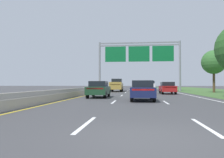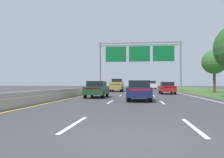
{
  "view_description": "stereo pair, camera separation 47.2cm",
  "coord_description": "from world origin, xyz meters",
  "px_view_note": "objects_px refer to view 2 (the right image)",
  "views": [
    {
      "loc": [
        -0.23,
        -5.55,
        1.3
      ],
      "look_at": [
        -4.03,
        29.34,
        2.09
      ],
      "focal_mm": 35.64,
      "sensor_mm": 36.0,
      "label": 1
    },
    {
      "loc": [
        0.23,
        -5.5,
        1.3
      ],
      "look_at": [
        -4.03,
        29.34,
        2.09
      ],
      "focal_mm": 35.64,
      "sensor_mm": 36.0,
      "label": 2
    }
  ],
  "objects_px": {
    "overhead_sign_gantry": "(139,56)",
    "car_navy_centre_lane_sedan": "(139,90)",
    "pickup_truck_gold": "(117,85)",
    "car_red_right_lane_sedan": "(167,88)",
    "roadside_tree_mid": "(214,62)",
    "car_white_right_lane_suv": "(152,85)",
    "car_darkgreen_left_lane_sedan": "(97,89)",
    "car_blue_centre_lane_sedan": "(138,86)"
  },
  "relations": [
    {
      "from": "overhead_sign_gantry",
      "to": "car_navy_centre_lane_sedan",
      "type": "bearing_deg",
      "value": -90.14
    },
    {
      "from": "pickup_truck_gold",
      "to": "car_red_right_lane_sedan",
      "type": "xyz_separation_m",
      "value": [
        7.4,
        -7.91,
        -0.26
      ]
    },
    {
      "from": "car_red_right_lane_sedan",
      "to": "roadside_tree_mid",
      "type": "bearing_deg",
      "value": -55.59
    },
    {
      "from": "car_white_right_lane_suv",
      "to": "roadside_tree_mid",
      "type": "height_order",
      "value": "roadside_tree_mid"
    },
    {
      "from": "roadside_tree_mid",
      "to": "car_red_right_lane_sedan",
      "type": "bearing_deg",
      "value": -145.67
    },
    {
      "from": "car_white_right_lane_suv",
      "to": "car_red_right_lane_sedan",
      "type": "distance_m",
      "value": 29.24
    },
    {
      "from": "car_navy_centre_lane_sedan",
      "to": "pickup_truck_gold",
      "type": "bearing_deg",
      "value": 10.72
    },
    {
      "from": "pickup_truck_gold",
      "to": "car_white_right_lane_suv",
      "type": "height_order",
      "value": "pickup_truck_gold"
    },
    {
      "from": "car_navy_centre_lane_sedan",
      "to": "roadside_tree_mid",
      "type": "height_order",
      "value": "roadside_tree_mid"
    },
    {
      "from": "overhead_sign_gantry",
      "to": "car_darkgreen_left_lane_sedan",
      "type": "xyz_separation_m",
      "value": [
        -4.12,
        -19.83,
        -5.66
      ]
    },
    {
      "from": "car_blue_centre_lane_sedan",
      "to": "car_darkgreen_left_lane_sedan",
      "type": "bearing_deg",
      "value": 172.16
    },
    {
      "from": "pickup_truck_gold",
      "to": "car_navy_centre_lane_sedan",
      "type": "relative_size",
      "value": 1.23
    },
    {
      "from": "car_blue_centre_lane_sedan",
      "to": "roadside_tree_mid",
      "type": "xyz_separation_m",
      "value": [
        11.51,
        -12.97,
        3.78
      ]
    },
    {
      "from": "car_red_right_lane_sedan",
      "to": "roadside_tree_mid",
      "type": "distance_m",
      "value": 9.96
    },
    {
      "from": "car_darkgreen_left_lane_sedan",
      "to": "roadside_tree_mid",
      "type": "bearing_deg",
      "value": -48.52
    },
    {
      "from": "overhead_sign_gantry",
      "to": "car_darkgreen_left_lane_sedan",
      "type": "height_order",
      "value": "overhead_sign_gantry"
    },
    {
      "from": "car_blue_centre_lane_sedan",
      "to": "overhead_sign_gantry",
      "type": "bearing_deg",
      "value": -176.86
    },
    {
      "from": "car_red_right_lane_sedan",
      "to": "roadside_tree_mid",
      "type": "height_order",
      "value": "roadside_tree_mid"
    },
    {
      "from": "car_blue_centre_lane_sedan",
      "to": "car_red_right_lane_sedan",
      "type": "distance_m",
      "value": 18.58
    },
    {
      "from": "pickup_truck_gold",
      "to": "roadside_tree_mid",
      "type": "distance_m",
      "value": 15.65
    },
    {
      "from": "car_navy_centre_lane_sedan",
      "to": "roadside_tree_mid",
      "type": "bearing_deg",
      "value": -32.86
    },
    {
      "from": "car_darkgreen_left_lane_sedan",
      "to": "car_white_right_lane_suv",
      "type": "height_order",
      "value": "car_white_right_lane_suv"
    },
    {
      "from": "car_navy_centre_lane_sedan",
      "to": "car_red_right_lane_sedan",
      "type": "xyz_separation_m",
      "value": [
        3.6,
        12.16,
        0.0
      ]
    },
    {
      "from": "car_navy_centre_lane_sedan",
      "to": "car_darkgreen_left_lane_sedan",
      "type": "relative_size",
      "value": 1.0
    },
    {
      "from": "car_darkgreen_left_lane_sedan",
      "to": "roadside_tree_mid",
      "type": "distance_m",
      "value": 20.91
    },
    {
      "from": "car_darkgreen_left_lane_sedan",
      "to": "car_navy_centre_lane_sedan",
      "type": "bearing_deg",
      "value": -131.92
    },
    {
      "from": "overhead_sign_gantry",
      "to": "car_navy_centre_lane_sedan",
      "type": "distance_m",
      "value": 24.09
    },
    {
      "from": "car_navy_centre_lane_sedan",
      "to": "car_red_right_lane_sedan",
      "type": "relative_size",
      "value": 1.0
    },
    {
      "from": "overhead_sign_gantry",
      "to": "roadside_tree_mid",
      "type": "distance_m",
      "value": 12.82
    },
    {
      "from": "car_red_right_lane_sedan",
      "to": "pickup_truck_gold",
      "type": "bearing_deg",
      "value": 43.16
    },
    {
      "from": "car_white_right_lane_suv",
      "to": "roadside_tree_mid",
      "type": "distance_m",
      "value": 25.52
    },
    {
      "from": "car_navy_centre_lane_sedan",
      "to": "car_darkgreen_left_lane_sedan",
      "type": "xyz_separation_m",
      "value": [
        -4.07,
        3.58,
        0.0
      ]
    },
    {
      "from": "pickup_truck_gold",
      "to": "car_blue_centre_lane_sedan",
      "type": "relative_size",
      "value": 1.23
    },
    {
      "from": "overhead_sign_gantry",
      "to": "car_white_right_lane_suv",
      "type": "height_order",
      "value": "overhead_sign_gantry"
    },
    {
      "from": "pickup_truck_gold",
      "to": "car_red_right_lane_sedan",
      "type": "distance_m",
      "value": 10.84
    },
    {
      "from": "car_darkgreen_left_lane_sedan",
      "to": "car_blue_centre_lane_sedan",
      "type": "relative_size",
      "value": 1.0
    },
    {
      "from": "overhead_sign_gantry",
      "to": "car_red_right_lane_sedan",
      "type": "xyz_separation_m",
      "value": [
        3.54,
        -11.25,
        -5.66
      ]
    },
    {
      "from": "overhead_sign_gantry",
      "to": "pickup_truck_gold",
      "type": "height_order",
      "value": "overhead_sign_gantry"
    },
    {
      "from": "car_white_right_lane_suv",
      "to": "car_blue_centre_lane_sedan",
      "type": "relative_size",
      "value": 1.07
    },
    {
      "from": "overhead_sign_gantry",
      "to": "car_navy_centre_lane_sedan",
      "type": "relative_size",
      "value": 3.42
    },
    {
      "from": "pickup_truck_gold",
      "to": "overhead_sign_gantry",
      "type": "bearing_deg",
      "value": -49.5
    },
    {
      "from": "car_red_right_lane_sedan",
      "to": "car_white_right_lane_suv",
      "type": "bearing_deg",
      "value": 0.48
    }
  ]
}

